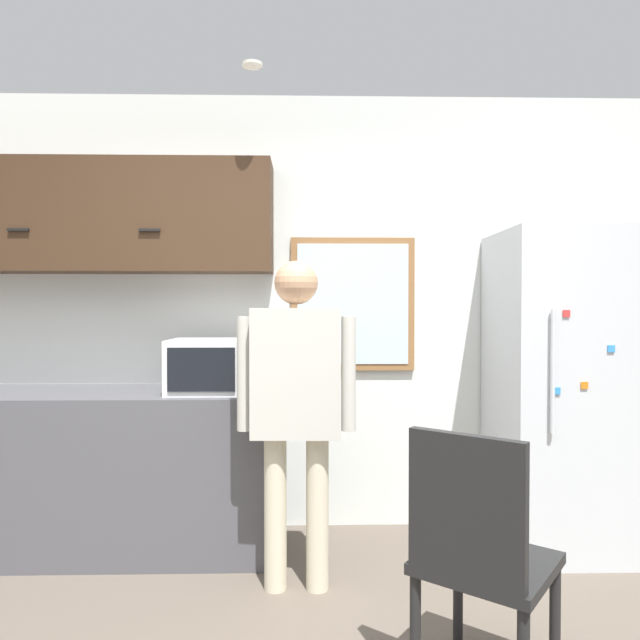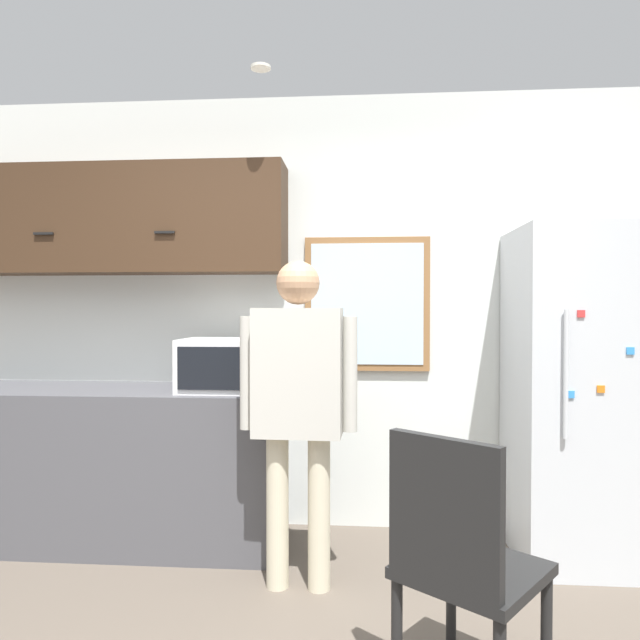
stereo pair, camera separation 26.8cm
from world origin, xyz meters
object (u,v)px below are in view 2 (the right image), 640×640
object	(u,v)px
person	(298,390)
chair	(461,557)
refrigerator	(578,393)
microwave	(227,365)

from	to	relation	value
person	chair	distance (m)	1.13
person	refrigerator	xyz separation A→B (m)	(1.50, 0.47, -0.07)
refrigerator	microwave	bearing A→B (deg)	-179.01
microwave	person	bearing A→B (deg)	-43.40
refrigerator	chair	size ratio (longest dim) A/B	1.90
refrigerator	chair	distance (m)	1.57
chair	microwave	bearing A→B (deg)	-10.24
microwave	person	distance (m)	0.64
microwave	person	size ratio (longest dim) A/B	0.32
microwave	refrigerator	bearing A→B (deg)	0.99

